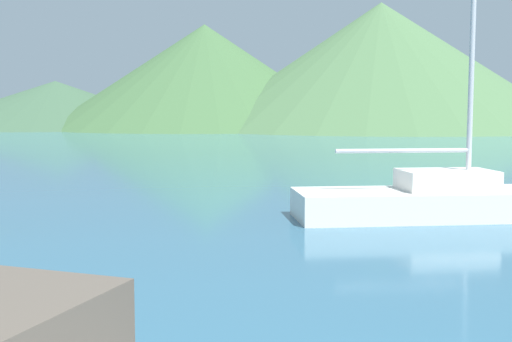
# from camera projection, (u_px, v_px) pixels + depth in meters

# --- Properties ---
(sailboat_inner) EXTENTS (7.09, 2.91, 7.35)m
(sailboat_inner) POSITION_uv_depth(u_px,v_px,m) (446.00, 199.00, 14.61)
(sailboat_inner) COLOR white
(sailboat_inner) RESTS_ON ground_plane
(hill_west) EXTENTS (38.51, 38.51, 6.62)m
(hill_west) POSITION_uv_depth(u_px,v_px,m) (56.00, 104.00, 90.91)
(hill_west) COLOR #38563D
(hill_west) RESTS_ON ground_plane
(hill_central) EXTENTS (42.69, 42.69, 14.07)m
(hill_central) POSITION_uv_depth(u_px,v_px,m) (205.00, 77.00, 87.28)
(hill_central) COLOR #3D6038
(hill_central) RESTS_ON ground_plane
(hill_east) EXTENTS (49.05, 49.05, 16.33)m
(hill_east) POSITION_uv_depth(u_px,v_px,m) (380.00, 66.00, 83.19)
(hill_east) COLOR #476B42
(hill_east) RESTS_ON ground_plane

